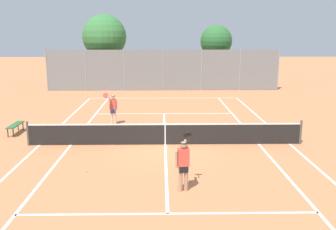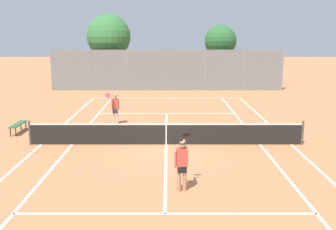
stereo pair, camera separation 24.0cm
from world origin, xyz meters
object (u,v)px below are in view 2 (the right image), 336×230
at_px(tennis_net, 165,133).
at_px(loose_tennis_ball_1, 188,181).
at_px(loose_tennis_ball_2, 85,171).
at_px(player_far_left, 114,107).
at_px(tree_behind_left, 108,38).
at_px(courtside_bench, 16,125).
at_px(player_near_side, 180,162).
at_px(tree_behind_right, 219,42).

bearing_deg(tennis_net, loose_tennis_ball_1, -79.44).
bearing_deg(tennis_net, loose_tennis_ball_2, -131.16).
height_order(player_far_left, tree_behind_left, tree_behind_left).
xyz_separation_m(loose_tennis_ball_1, courtside_bench, (-8.02, 6.14, 0.38)).
xyz_separation_m(player_near_side, tree_behind_right, (4.42, 24.16, 3.00)).
height_order(loose_tennis_ball_1, tree_behind_right, tree_behind_right).
distance_m(loose_tennis_ball_1, tree_behind_left, 23.55).
height_order(loose_tennis_ball_1, courtside_bench, courtside_bench).
relative_size(tennis_net, courtside_bench, 8.00).
distance_m(courtside_bench, tree_behind_right, 21.45).
bearing_deg(tree_behind_right, loose_tennis_ball_2, -109.01).
xyz_separation_m(player_near_side, tree_behind_left, (-5.63, 23.09, 3.44)).
height_order(loose_tennis_ball_1, tree_behind_left, tree_behind_left).
relative_size(loose_tennis_ball_2, tree_behind_right, 0.01).
bearing_deg(loose_tennis_ball_2, tree_behind_left, 96.13).
bearing_deg(tree_behind_left, player_far_left, -80.57).
bearing_deg(loose_tennis_ball_1, courtside_bench, 142.56).
bearing_deg(tree_behind_left, loose_tennis_ball_1, -75.22).
relative_size(tennis_net, player_near_side, 6.76).
relative_size(player_far_left, loose_tennis_ball_2, 26.88).
distance_m(player_near_side, tree_behind_left, 24.01).
height_order(player_near_side, loose_tennis_ball_1, player_near_side).
xyz_separation_m(player_near_side, loose_tennis_ball_2, (-3.33, 1.66, -0.89)).
height_order(tree_behind_left, tree_behind_right, tree_behind_left).
relative_size(player_far_left, tree_behind_right, 0.32).
xyz_separation_m(tennis_net, courtside_bench, (-7.24, 1.96, -0.10)).
xyz_separation_m(player_far_left, loose_tennis_ball_2, (-0.10, -6.96, -0.89)).
distance_m(player_far_left, loose_tennis_ball_1, 8.70).
bearing_deg(courtside_bench, loose_tennis_ball_1, -37.44).
bearing_deg(player_far_left, loose_tennis_ball_2, -90.81).
bearing_deg(tree_behind_left, loose_tennis_ball_2, -83.87).
height_order(loose_tennis_ball_2, tree_behind_right, tree_behind_right).
bearing_deg(loose_tennis_ball_1, player_far_left, 113.87).
relative_size(player_near_side, tree_behind_left, 0.28).
relative_size(player_far_left, loose_tennis_ball_1, 26.88).
xyz_separation_m(loose_tennis_ball_1, tree_behind_right, (4.15, 23.46, 3.90)).
bearing_deg(loose_tennis_ball_1, loose_tennis_ball_2, 165.16).
relative_size(loose_tennis_ball_2, courtside_bench, 0.04).
height_order(tennis_net, tree_behind_left, tree_behind_left).
distance_m(tennis_net, loose_tennis_ball_1, 4.28).
bearing_deg(player_near_side, loose_tennis_ball_1, 68.97).
bearing_deg(tree_behind_right, courtside_bench, -125.11).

